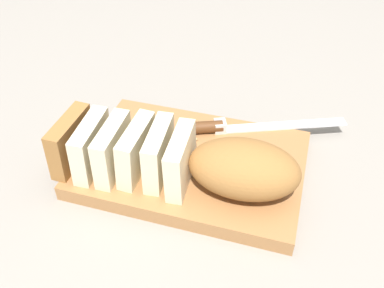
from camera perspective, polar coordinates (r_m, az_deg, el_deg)
The scene contains 6 objects.
ground_plane at distance 0.71m, azimuth 0.00°, elevation -3.45°, with size 3.00×3.00×0.00m, color gray.
cutting_board at distance 0.70m, azimuth 0.00°, elevation -2.69°, with size 0.36×0.25×0.03m, color #9E6B3D.
bread_loaf at distance 0.63m, azimuth -0.83°, elevation -2.12°, with size 0.37×0.13×0.08m.
bread_knife at distance 0.75m, azimuth 4.92°, elevation 2.40°, with size 0.28×0.14×0.02m.
crumb_near_knife at distance 0.71m, azimuth -2.15°, elevation -0.29°, with size 0.00×0.00×0.00m, color tan.
crumb_near_loaf at distance 0.72m, azimuth 0.56°, elevation 0.64°, with size 0.00×0.00×0.00m, color tan.
Camera 1 is at (-0.16, 0.49, 0.49)m, focal length 39.43 mm.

